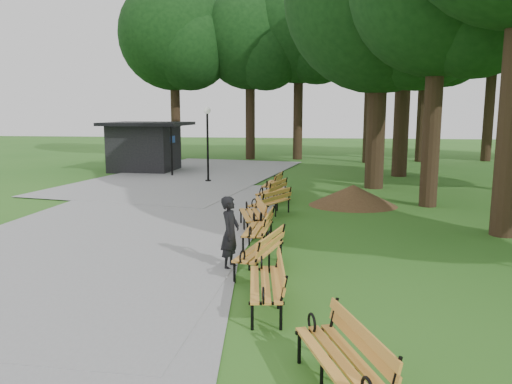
# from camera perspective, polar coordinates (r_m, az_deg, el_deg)

# --- Properties ---
(ground) EXTENTS (100.00, 100.00, 0.00)m
(ground) POSITION_cam_1_polar(r_m,az_deg,el_deg) (11.29, -1.15, -7.80)
(ground) COLOR #275E1A
(ground) RESTS_ON ground
(path) EXTENTS (12.00, 38.00, 0.06)m
(path) POSITION_cam_1_polar(r_m,az_deg,el_deg) (15.12, -14.67, -3.55)
(path) COLOR gray
(path) RESTS_ON ground
(person) EXTENTS (0.46, 0.62, 1.56)m
(person) POSITION_cam_1_polar(r_m,az_deg,el_deg) (10.51, -2.99, -4.70)
(person) COLOR black
(person) RESTS_ON ground
(kiosk) EXTENTS (4.49, 3.95, 2.69)m
(kiosk) POSITION_cam_1_polar(r_m,az_deg,el_deg) (28.11, -12.72, 5.10)
(kiosk) COLOR black
(kiosk) RESTS_ON ground
(lamp_post) EXTENTS (0.32, 0.32, 3.48)m
(lamp_post) POSITION_cam_1_polar(r_m,az_deg,el_deg) (23.19, -5.60, 7.21)
(lamp_post) COLOR black
(lamp_post) RESTS_ON ground
(dirt_mound) EXTENTS (2.60, 2.60, 0.74)m
(dirt_mound) POSITION_cam_1_polar(r_m,az_deg,el_deg) (17.82, 11.08, -0.36)
(dirt_mound) COLOR #47301C
(dirt_mound) RESTS_ON ground
(bench_0) EXTENTS (1.27, 2.00, 0.88)m
(bench_0) POSITION_cam_1_polar(r_m,az_deg,el_deg) (6.21, 9.58, -18.52)
(bench_0) COLOR orange
(bench_0) RESTS_ON ground
(bench_1) EXTENTS (0.88, 1.97, 0.88)m
(bench_1) POSITION_cam_1_polar(r_m,az_deg,el_deg) (8.50, 1.08, -10.53)
(bench_1) COLOR orange
(bench_1) RESTS_ON ground
(bench_2) EXTENTS (1.05, 1.99, 0.88)m
(bench_2) POSITION_cam_1_polar(r_m,az_deg,el_deg) (10.37, 0.36, -6.82)
(bench_2) COLOR orange
(bench_2) RESTS_ON ground
(bench_3) EXTENTS (0.71, 1.92, 0.88)m
(bench_3) POSITION_cam_1_polar(r_m,az_deg,el_deg) (12.29, 0.22, -4.23)
(bench_3) COLOR orange
(bench_3) RESTS_ON ground
(bench_4) EXTENTS (1.11, 2.00, 0.88)m
(bench_4) POSITION_cam_1_polar(r_m,az_deg,el_deg) (13.84, -0.48, -2.69)
(bench_4) COLOR orange
(bench_4) RESTS_ON ground
(bench_5) EXTENTS (1.42, 1.99, 0.88)m
(bench_5) POSITION_cam_1_polar(r_m,az_deg,el_deg) (15.75, 1.59, -1.21)
(bench_5) COLOR orange
(bench_5) RESTS_ON ground
(bench_6) EXTENTS (1.15, 2.00, 0.88)m
(bench_6) POSITION_cam_1_polar(r_m,az_deg,el_deg) (17.87, 1.77, 0.06)
(bench_6) COLOR orange
(bench_6) RESTS_ON ground
(bench_7) EXTENTS (0.81, 1.95, 0.88)m
(bench_7) POSITION_cam_1_polar(r_m,az_deg,el_deg) (19.74, 1.87, 0.95)
(bench_7) COLOR orange
(bench_7) RESTS_ON ground
(tree_backdrop) EXTENTS (36.59, 9.39, 16.52)m
(tree_backdrop) POSITION_cam_1_polar(r_m,az_deg,el_deg) (34.19, 15.89, 17.32)
(tree_backdrop) COLOR black
(tree_backdrop) RESTS_ON ground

